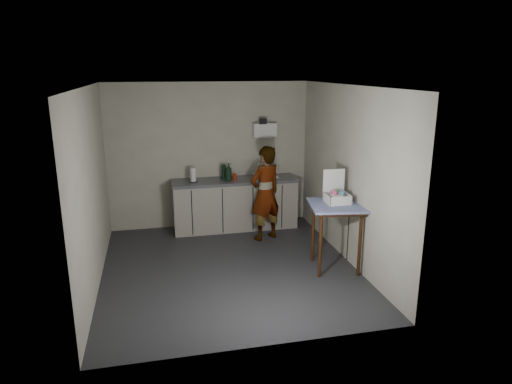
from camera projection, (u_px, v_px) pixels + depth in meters
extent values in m
plane|color=#242529|center=(229.00, 268.00, 6.68)|extent=(4.00, 4.00, 0.00)
cube|color=#B3AF9C|center=(210.00, 156.00, 8.20)|extent=(3.60, 0.02, 2.60)
cube|color=#B3AF9C|center=(348.00, 175.00, 6.72)|extent=(0.02, 4.00, 2.60)
cube|color=#B3AF9C|center=(92.00, 189.00, 5.95)|extent=(0.02, 4.00, 2.60)
cube|color=silver|center=(226.00, 86.00, 5.99)|extent=(3.60, 4.00, 0.01)
cube|color=black|center=(235.00, 225.00, 8.35)|extent=(2.20, 0.52, 0.08)
cube|color=#B5AFA1|center=(235.00, 205.00, 8.25)|extent=(2.20, 0.58, 0.86)
cube|color=#52555D|center=(235.00, 181.00, 8.13)|extent=(2.24, 0.62, 0.05)
cube|color=black|center=(192.00, 213.00, 7.80)|extent=(0.02, 0.01, 0.80)
cube|color=black|center=(223.00, 211.00, 7.92)|extent=(0.02, 0.01, 0.80)
cube|color=black|center=(253.00, 209.00, 8.03)|extent=(0.01, 0.01, 0.80)
cube|color=black|center=(282.00, 207.00, 8.15)|extent=(0.02, 0.01, 0.80)
cube|color=white|center=(265.00, 130.00, 8.23)|extent=(0.42, 0.16, 0.24)
cube|color=white|center=(264.00, 137.00, 8.32)|extent=(0.30, 0.06, 0.04)
cube|color=black|center=(263.00, 121.00, 8.10)|extent=(0.14, 0.02, 0.10)
cylinder|color=#3D1B0D|center=(320.00, 247.00, 6.28)|extent=(0.05, 0.05, 0.90)
cylinder|color=#3D1B0D|center=(360.00, 246.00, 6.31)|extent=(0.05, 0.05, 0.90)
cylinder|color=#3D1B0D|center=(313.00, 233.00, 6.81)|extent=(0.05, 0.05, 0.90)
cylinder|color=#3D1B0D|center=(349.00, 232.00, 6.84)|extent=(0.05, 0.05, 0.90)
cube|color=#3D1B0D|center=(337.00, 208.00, 6.44)|extent=(0.76, 0.76, 0.04)
cube|color=navy|center=(337.00, 205.00, 6.43)|extent=(0.86, 0.86, 0.03)
imported|color=#B2A593|center=(265.00, 193.00, 7.62)|extent=(0.69, 0.59, 1.60)
imported|color=black|center=(229.00, 172.00, 7.99)|extent=(0.17, 0.17, 0.31)
cylinder|color=red|center=(235.00, 177.00, 8.06)|extent=(0.06, 0.06, 0.12)
cylinder|color=black|center=(224.00, 172.00, 8.12)|extent=(0.08, 0.08, 0.26)
cylinder|color=black|center=(193.00, 182.00, 7.93)|extent=(0.14, 0.14, 0.01)
cylinder|color=white|center=(193.00, 175.00, 7.90)|extent=(0.10, 0.10, 0.24)
cube|color=silver|center=(268.00, 177.00, 8.22)|extent=(0.36, 0.27, 0.02)
cylinder|color=silver|center=(261.00, 172.00, 8.04)|extent=(0.01, 0.01, 0.23)
cylinder|color=silver|center=(278.00, 172.00, 8.11)|extent=(0.01, 0.01, 0.23)
cylinder|color=silver|center=(258.00, 170.00, 8.27)|extent=(0.01, 0.01, 0.23)
cylinder|color=silver|center=(275.00, 169.00, 8.34)|extent=(0.01, 0.01, 0.23)
cylinder|color=white|center=(263.00, 172.00, 8.18)|extent=(0.05, 0.20, 0.20)
cylinder|color=white|center=(267.00, 172.00, 8.19)|extent=(0.05, 0.20, 0.20)
cylinder|color=white|center=(271.00, 171.00, 8.21)|extent=(0.05, 0.20, 0.20)
cube|color=white|center=(337.00, 202.00, 6.49)|extent=(0.33, 0.33, 0.01)
cube|color=white|center=(341.00, 201.00, 6.33)|extent=(0.32, 0.02, 0.12)
cube|color=white|center=(333.00, 195.00, 6.62)|extent=(0.32, 0.02, 0.12)
cube|color=white|center=(327.00, 198.00, 6.45)|extent=(0.02, 0.32, 0.12)
cube|color=white|center=(348.00, 197.00, 6.51)|extent=(0.02, 0.32, 0.12)
cube|color=white|center=(334.00, 180.00, 6.58)|extent=(0.32, 0.02, 0.32)
cylinder|color=white|center=(337.00, 198.00, 6.48)|extent=(0.21, 0.21, 0.12)
sphere|color=#EF589C|center=(335.00, 193.00, 6.41)|extent=(0.07, 0.07, 0.07)
sphere|color=#5195DE|center=(342.00, 193.00, 6.42)|extent=(0.07, 0.07, 0.07)
sphere|color=#4EBE74|center=(336.00, 191.00, 6.51)|extent=(0.07, 0.07, 0.07)
sphere|color=#EF589C|center=(333.00, 192.00, 6.49)|extent=(0.07, 0.07, 0.07)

